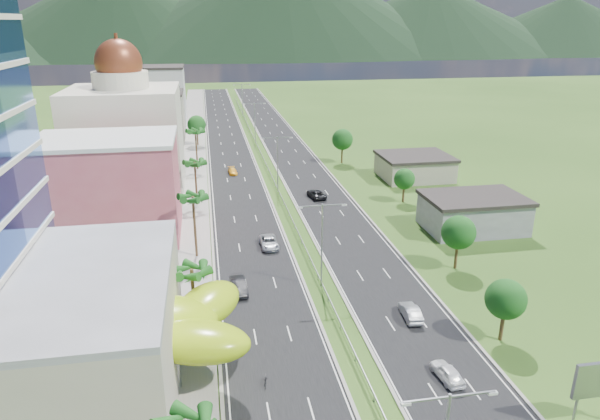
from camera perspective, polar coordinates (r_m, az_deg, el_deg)
ground at (r=59.76m, az=4.36°, el=-12.50°), size 500.00×500.00×0.00m
road_left at (r=142.61m, az=-7.60°, el=6.55°), size 11.00×260.00×0.04m
road_right at (r=143.99m, az=-1.59°, el=6.84°), size 11.00×260.00×0.04m
sidewalk_left at (r=142.53m, az=-11.44°, el=6.35°), size 7.00×260.00×0.12m
median_guardrail at (r=125.54m, az=-3.76°, el=5.19°), size 0.10×216.06×0.76m
streetlight_median_b at (r=65.33m, az=2.35°, el=-2.88°), size 6.04×0.25×11.00m
streetlight_median_c at (r=102.88m, az=-2.43°, el=5.51°), size 6.04×0.25×11.00m
streetlight_median_d at (r=146.67m, az=-4.85°, el=9.69°), size 6.04×0.25×11.00m
streetlight_median_e at (r=191.03m, az=-6.18°, el=11.94°), size 6.04×0.25×11.00m
lime_canopy at (r=52.68m, az=-16.39°, el=-11.75°), size 18.00×15.00×7.40m
pink_shophouse at (r=85.75m, az=-19.60°, el=2.02°), size 20.00×15.00×15.00m
domed_building at (r=106.93m, az=-18.02°, el=7.65°), size 20.00×20.00×28.70m
midrise_grey at (r=131.81m, az=-16.11°, el=8.44°), size 16.00×15.00×16.00m
midrise_beige at (r=153.64m, az=-15.32°, el=9.44°), size 16.00×15.00×13.00m
midrise_white at (r=175.95m, az=-14.81°, el=11.51°), size 16.00×15.00×18.00m
shed_near at (r=89.53m, az=17.96°, el=-0.45°), size 15.00×10.00×5.00m
shed_far at (r=116.35m, az=12.10°, el=4.44°), size 14.00×12.00×4.40m
palm_tree_b at (r=56.61m, az=-11.47°, el=-6.63°), size 3.60×3.60×8.10m
palm_tree_c at (r=74.65m, az=-11.35°, el=1.08°), size 3.60×3.60×9.60m
palm_tree_d at (r=97.01m, az=-11.17°, el=4.78°), size 3.60×3.60×8.60m
palm_tree_e at (r=121.23m, az=-11.10°, el=8.08°), size 3.60×3.60×9.40m
leafy_tree_lfar at (r=146.30m, az=-10.97°, el=8.92°), size 4.90×4.90×8.05m
leafy_tree_ra at (r=59.22m, az=21.10°, el=-8.88°), size 4.20×4.20×6.90m
leafy_tree_rb at (r=73.84m, az=16.56°, el=-2.32°), size 4.55×4.55×7.47m
leafy_tree_rc at (r=99.47m, az=11.07°, el=3.25°), size 3.85×3.85×6.33m
leafy_tree_rd at (r=125.70m, az=4.54°, el=7.51°), size 4.90×4.90×8.05m
mountain_ridge at (r=505.27m, az=-1.82°, el=15.94°), size 860.00×140.00×90.00m
car_dark_left at (r=66.80m, az=-6.55°, el=-8.06°), size 2.13×5.05×1.62m
car_silver_mid_left at (r=79.12m, az=-3.33°, el=-3.45°), size 2.60×5.48×1.51m
car_yellow_far_left at (r=117.87m, az=-7.21°, el=4.14°), size 2.04×4.37×1.23m
car_white_near_right at (r=53.76m, az=15.44°, el=-16.34°), size 2.17×4.40×1.44m
car_silver_right at (r=62.29m, az=11.70°, el=-10.60°), size 1.90×4.73×1.53m
car_dark_far_right at (r=100.95m, az=1.76°, el=1.73°), size 3.29×5.75×1.51m
motorcycle at (r=51.63m, az=-3.72°, el=-17.50°), size 0.74×1.77×1.10m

